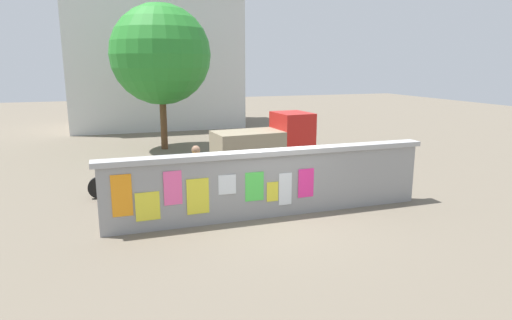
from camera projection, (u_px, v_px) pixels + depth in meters
The scene contains 9 objects.
ground at pixel (203, 153), 18.10m from camera, with size 60.00×60.00×0.00m, color #6B6051.
poster_wall at pixel (272, 182), 10.52m from camera, with size 8.10×0.42×1.62m.
auto_rickshaw_truck at pixel (268, 140), 16.06m from camera, with size 3.71×1.78×1.85m.
motorcycle at pixel (122, 180), 12.15m from camera, with size 1.90×0.56×0.87m.
bicycle_near at pixel (345, 169), 13.87m from camera, with size 1.70×0.44×0.95m.
bicycle_far at pixel (211, 174), 13.26m from camera, with size 1.70×0.44×0.95m.
person_walking at pixel (196, 170), 11.05m from camera, with size 0.40×0.40×1.62m.
tree_roadside at pixel (161, 55), 18.24m from camera, with size 4.14×4.14×6.06m.
building_background at pixel (154, 60), 25.76m from camera, with size 9.68×6.17×7.62m.
Camera 1 is at (-3.65, -9.50, 3.60)m, focal length 30.90 mm.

